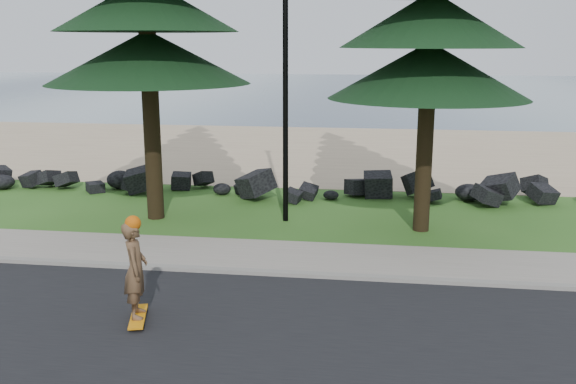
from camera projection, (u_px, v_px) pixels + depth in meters
The scene contains 9 objects.
ground at pixel (265, 260), 13.92m from camera, with size 160.00×160.00×0.00m, color #2D5D1D.
road at pixel (213, 359), 9.58m from camera, with size 160.00×7.00×0.02m, color black.
kerb at pixel (257, 273), 13.04m from camera, with size 160.00×0.20×0.10m, color gray.
sidewalk at pixel (266, 256), 14.11m from camera, with size 160.00×2.00×0.08m, color gray.
beach_sand at pixel (322, 150), 27.90m from camera, with size 160.00×15.00×0.01m, color tan.
ocean at pixel (354, 89), 63.09m from camera, with size 160.00×58.00×0.01m, color #30455B.
seawall_boulders at pixel (297, 199), 19.32m from camera, with size 60.00×2.40×1.10m, color black, non-canonical shape.
lamp_post at pixel (285, 62), 16.06m from camera, with size 0.25×0.14×8.14m.
skateboarder at pixel (136, 270), 10.66m from camera, with size 0.54×1.02×1.85m.
Camera 1 is at (2.32, -13.02, 4.64)m, focal length 40.00 mm.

